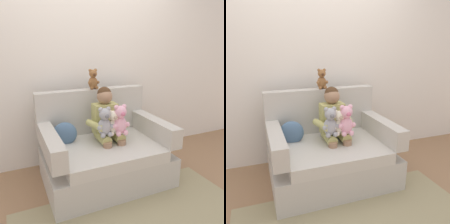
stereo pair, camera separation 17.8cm
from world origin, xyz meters
TOP-DOWN VIEW (x-y plane):
  - ground_plane at (0.00, 0.00)m, footprint 8.00×8.00m
  - back_wall at (0.00, 0.70)m, footprint 6.00×0.10m
  - floor_rug at (0.00, -0.72)m, footprint 2.06×1.06m
  - armchair at (0.00, 0.04)m, footprint 1.30×0.94m
  - seated_child at (0.06, 0.08)m, footprint 0.45×0.39m
  - plush_cream at (0.07, -0.06)m, footprint 0.16×0.13m
  - plush_grey at (-0.03, -0.07)m, footprint 0.18×0.15m
  - plush_pink at (0.13, -0.09)m, footprint 0.19×0.16m
  - plush_brown_on_backrest at (0.02, 0.39)m, footprint 0.14×0.11m
  - throw_pillow at (-0.39, 0.18)m, footprint 0.28×0.16m

SIDE VIEW (x-z plane):
  - ground_plane at x=0.00m, z-range 0.00..0.00m
  - floor_rug at x=0.00m, z-range 0.00..0.01m
  - armchair at x=0.00m, z-range -0.18..0.79m
  - throw_pillow at x=-0.39m, z-range 0.42..0.68m
  - seated_child at x=0.06m, z-range 0.25..1.07m
  - plush_cream at x=0.07m, z-range 0.55..0.82m
  - plush_grey at x=-0.03m, z-range 0.55..0.86m
  - plush_pink at x=0.13m, z-range 0.55..0.87m
  - plush_brown_on_backrest at x=0.02m, z-range 0.96..1.19m
  - back_wall at x=0.00m, z-range 0.00..2.60m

